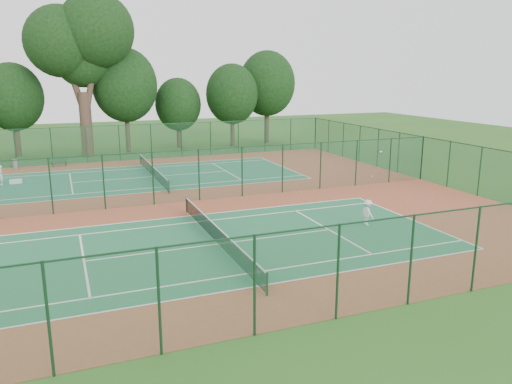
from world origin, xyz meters
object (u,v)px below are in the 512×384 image
at_px(kit_bag, 16,181).
at_px(player_far, 1,175).
at_px(big_tree, 81,41).
at_px(trash_bin, 15,164).
at_px(player_near, 368,213).
at_px(bench, 59,161).

bearing_deg(kit_bag, player_far, -175.33).
bearing_deg(big_tree, trash_bin, -143.55).
bearing_deg(kit_bag, big_tree, 56.41).
xyz_separation_m(player_near, player_far, (-20.21, 19.18, 0.02)).
distance_m(player_near, player_far, 27.86).
relative_size(kit_bag, big_tree, 0.06).
distance_m(player_far, bench, 8.03).
relative_size(player_near, player_far, 0.98).
bearing_deg(kit_bag, trash_bin, 87.88).
bearing_deg(player_far, trash_bin, 154.37).
distance_m(trash_bin, bench, 3.70).
relative_size(player_far, kit_bag, 1.66).
bearing_deg(trash_bin, player_far, -94.59).
xyz_separation_m(player_far, bench, (4.26, 6.80, -0.31)).
bearing_deg(trash_bin, kit_bag, -86.49).
height_order(player_far, big_tree, big_tree).
relative_size(player_far, trash_bin, 1.71).
relative_size(player_near, kit_bag, 1.62).
bearing_deg(kit_bag, player_near, -50.83).
relative_size(trash_bin, big_tree, 0.05).
bearing_deg(bench, player_near, -72.73).
distance_m(player_far, kit_bag, 1.16).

